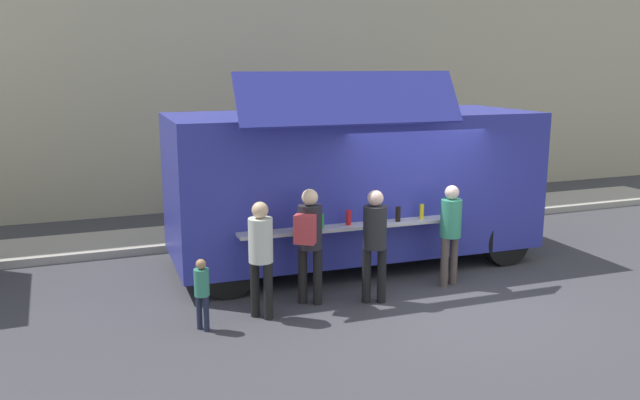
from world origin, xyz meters
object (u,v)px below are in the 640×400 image
Objects in this scene: customer_front_ordering at (375,236)px; customer_rear_waiting at (261,249)px; customer_extra_browsing at (451,226)px; food_truck_main at (354,182)px; customer_mid_with_backpack at (309,235)px; trash_bin at (476,197)px; child_near_queue at (202,288)px.

customer_front_ordering reaches higher than customer_rear_waiting.
food_truck_main is at bearing 12.26° from customer_extra_browsing.
food_truck_main reaches higher than customer_mid_with_backpack.
trash_bin is at bearing -55.71° from customer_extra_browsing.
trash_bin is at bearing -26.96° from customer_front_ordering.
customer_front_ordering is (-4.79, -4.31, 0.58)m from trash_bin.
food_truck_main is 3.75× the size of customer_front_ordering.
food_truck_main is 3.92× the size of customer_extra_browsing.
customer_front_ordering is at bearing -138.01° from trash_bin.
customer_rear_waiting is at bearing -137.99° from food_truck_main.
customer_mid_with_backpack is 1.80m from child_near_queue.
customer_extra_browsing is (3.25, 0.25, -0.02)m from customer_rear_waiting.
customer_rear_waiting reaches higher than child_near_queue.
customer_rear_waiting is at bearing -24.67° from child_near_queue.
customer_rear_waiting is (-6.55, -4.29, 0.55)m from trash_bin.
trash_bin is 6.47m from customer_front_ordering.
customer_mid_with_backpack is 1.75× the size of child_near_queue.
customer_mid_with_backpack is at bearing 95.30° from customer_front_ordering.
customer_extra_browsing reaches higher than trash_bin.
food_truck_main is at bearing -151.33° from trash_bin.
trash_bin is 7.85m from customer_rear_waiting.
trash_bin is 8.65m from child_near_queue.
food_truck_main reaches higher than trash_bin.
trash_bin is 0.55× the size of customer_rear_waiting.
food_truck_main is 6.47× the size of child_near_queue.
customer_mid_with_backpack is at bearing -144.82° from trash_bin.
food_truck_main is 7.04× the size of trash_bin.
trash_bin is (4.24, 2.32, -1.04)m from food_truck_main.
trash_bin is at bearing -2.99° from child_near_queue.
customer_front_ordering is 0.99× the size of customer_mid_with_backpack.
trash_bin is 0.92× the size of child_near_queue.
customer_rear_waiting is (-2.31, -1.97, -0.49)m from food_truck_main.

